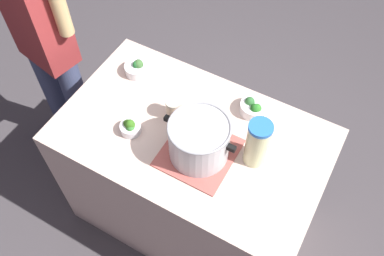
# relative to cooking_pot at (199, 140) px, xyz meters

# --- Properties ---
(ground_plane) EXTENTS (8.00, 8.00, 0.00)m
(ground_plane) POSITION_rel_cooking_pot_xyz_m (0.08, -0.08, -1.02)
(ground_plane) COLOR #474145
(counter_slab) EXTENTS (1.32, 0.80, 0.91)m
(counter_slab) POSITION_rel_cooking_pot_xyz_m (0.08, -0.08, -0.57)
(counter_slab) COLOR beige
(counter_slab) RESTS_ON ground_plane
(dish_cloth) EXTENTS (0.33, 0.34, 0.01)m
(dish_cloth) POSITION_rel_cooking_pot_xyz_m (0.00, -0.00, -0.11)
(dish_cloth) COLOR #B2574F
(dish_cloth) RESTS_ON counter_slab
(cooking_pot) EXTENTS (0.35, 0.28, 0.21)m
(cooking_pot) POSITION_rel_cooking_pot_xyz_m (0.00, 0.00, 0.00)
(cooking_pot) COLOR #B7B7BC
(cooking_pot) RESTS_ON dish_cloth
(lemonade_pitcher) EXTENTS (0.11, 0.11, 0.26)m
(lemonade_pitcher) POSITION_rel_cooking_pot_xyz_m (-0.24, -0.10, 0.02)
(lemonade_pitcher) COLOR beige
(lemonade_pitcher) RESTS_ON counter_slab
(mason_jar) EXTENTS (0.08, 0.08, 0.11)m
(mason_jar) POSITION_rel_cooking_pot_xyz_m (0.21, -0.13, -0.06)
(mason_jar) COLOR beige
(mason_jar) RESTS_ON counter_slab
(broccoli_bowl_front) EXTENTS (0.13, 0.13, 0.09)m
(broccoli_bowl_front) POSITION_rel_cooking_pot_xyz_m (0.53, -0.29, -0.08)
(broccoli_bowl_front) COLOR silver
(broccoli_bowl_front) RESTS_ON counter_slab
(broccoli_bowl_center) EXTENTS (0.14, 0.14, 0.08)m
(broccoli_bowl_center) POSITION_rel_cooking_pot_xyz_m (-0.12, -0.35, -0.08)
(broccoli_bowl_center) COLOR silver
(broccoli_bowl_center) RESTS_ON counter_slab
(broccoli_bowl_back) EXTENTS (0.10, 0.10, 0.08)m
(broccoli_bowl_back) POSITION_rel_cooking_pot_xyz_m (0.35, 0.05, -0.08)
(broccoli_bowl_back) COLOR silver
(broccoli_bowl_back) RESTS_ON counter_slab
(person_cook) EXTENTS (0.50, 0.26, 1.58)m
(person_cook) POSITION_rel_cooking_pot_xyz_m (1.12, -0.22, -0.15)
(person_cook) COLOR #3C4566
(person_cook) RESTS_ON ground_plane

